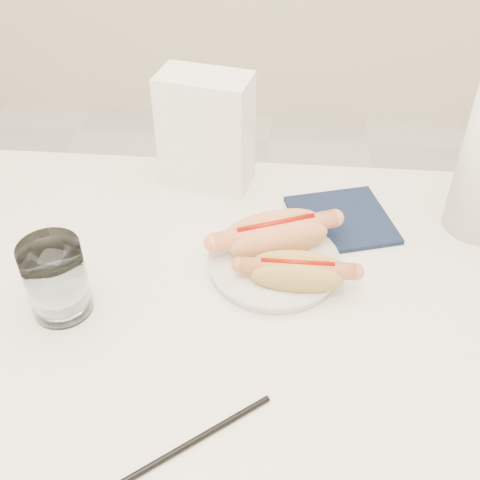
# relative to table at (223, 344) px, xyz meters

# --- Properties ---
(table) EXTENTS (1.20, 0.80, 0.75)m
(table) POSITION_rel_table_xyz_m (0.00, 0.00, 0.00)
(table) COLOR white
(table) RESTS_ON ground
(plate) EXTENTS (0.22, 0.22, 0.02)m
(plate) POSITION_rel_table_xyz_m (0.07, 0.10, 0.07)
(plate) COLOR white
(plate) RESTS_ON table
(hotdog_left) EXTENTS (0.19, 0.13, 0.05)m
(hotdog_left) POSITION_rel_table_xyz_m (0.07, 0.14, 0.10)
(hotdog_left) COLOR #EC975E
(hotdog_left) RESTS_ON plate
(hotdog_right) EXTENTS (0.16, 0.06, 0.04)m
(hotdog_right) POSITION_rel_table_xyz_m (0.10, 0.06, 0.10)
(hotdog_right) COLOR tan
(hotdog_right) RESTS_ON plate
(water_glass) EXTENTS (0.08, 0.08, 0.11)m
(water_glass) POSITION_rel_table_xyz_m (-0.22, -0.01, 0.12)
(water_glass) COLOR white
(water_glass) RESTS_ON table
(chopstick_near) EXTENTS (0.20, 0.16, 0.01)m
(chopstick_near) POSITION_rel_table_xyz_m (-0.03, -0.21, 0.06)
(chopstick_near) COLOR black
(chopstick_near) RESTS_ON table
(napkin_box) EXTENTS (0.17, 0.11, 0.20)m
(napkin_box) POSITION_rel_table_xyz_m (-0.06, 0.33, 0.16)
(napkin_box) COLOR white
(napkin_box) RESTS_ON table
(navy_napkin) EXTENTS (0.20, 0.20, 0.01)m
(navy_napkin) POSITION_rel_table_xyz_m (0.17, 0.23, 0.06)
(navy_napkin) COLOR #101B34
(navy_napkin) RESTS_ON table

